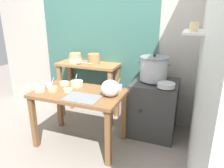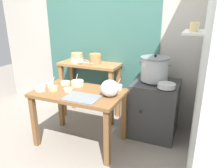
{
  "view_description": "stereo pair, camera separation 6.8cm",
  "coord_description": "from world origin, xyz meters",
  "px_view_note": "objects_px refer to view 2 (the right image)",
  "views": [
    {
      "loc": [
        1.26,
        -2.01,
        1.64
      ],
      "look_at": [
        0.4,
        0.25,
        0.82
      ],
      "focal_mm": 33.86,
      "sensor_mm": 36.0,
      "label": 1
    },
    {
      "loc": [
        1.33,
        -1.99,
        1.64
      ],
      "look_at": [
        0.4,
        0.25,
        0.82
      ],
      "focal_mm": 33.86,
      "sensor_mm": 36.0,
      "label": 2
    }
  ],
  "objects_px": {
    "prep_bowl_6": "(107,87)",
    "plastic_bag": "(110,88)",
    "prep_table": "(79,100)",
    "prep_bowl_5": "(50,84)",
    "clay_pot": "(95,59)",
    "prep_bowl_2": "(77,83)",
    "prep_bowl_7": "(68,90)",
    "prep_bowl_1": "(65,83)",
    "back_shelf_table": "(90,77)",
    "ladle": "(81,62)",
    "prep_bowl_4": "(118,87)",
    "serving_tray": "(82,98)",
    "prep_bowl_0": "(53,88)",
    "bowl_stack_enamel": "(77,58)",
    "steamer_pot": "(155,69)",
    "stove_block": "(155,108)",
    "prep_bowl_3": "(40,88)",
    "wide_pan": "(166,86)"
  },
  "relations": [
    {
      "from": "back_shelf_table",
      "to": "plastic_bag",
      "type": "bearing_deg",
      "value": -47.9
    },
    {
      "from": "prep_table",
      "to": "serving_tray",
      "type": "distance_m",
      "value": 0.25
    },
    {
      "from": "prep_bowl_4",
      "to": "prep_bowl_5",
      "type": "height_order",
      "value": "prep_bowl_4"
    },
    {
      "from": "prep_bowl_0",
      "to": "prep_bowl_7",
      "type": "xyz_separation_m",
      "value": [
        0.19,
        0.05,
        -0.01
      ]
    },
    {
      "from": "steamer_pot",
      "to": "prep_bowl_5",
      "type": "height_order",
      "value": "steamer_pot"
    },
    {
      "from": "prep_bowl_5",
      "to": "bowl_stack_enamel",
      "type": "bearing_deg",
      "value": 89.67
    },
    {
      "from": "plastic_bag",
      "to": "stove_block",
      "type": "bearing_deg",
      "value": 54.67
    },
    {
      "from": "steamer_pot",
      "to": "wide_pan",
      "type": "distance_m",
      "value": 0.34
    },
    {
      "from": "prep_table",
      "to": "prep_bowl_5",
      "type": "xyz_separation_m",
      "value": [
        -0.47,
        0.05,
        0.13
      ]
    },
    {
      "from": "prep_table",
      "to": "serving_tray",
      "type": "xyz_separation_m",
      "value": [
        0.14,
        -0.17,
        0.12
      ]
    },
    {
      "from": "ladle",
      "to": "serving_tray",
      "type": "height_order",
      "value": "ladle"
    },
    {
      "from": "serving_tray",
      "to": "prep_bowl_5",
      "type": "height_order",
      "value": "prep_bowl_5"
    },
    {
      "from": "clay_pot",
      "to": "prep_bowl_2",
      "type": "height_order",
      "value": "clay_pot"
    },
    {
      "from": "prep_bowl_6",
      "to": "stove_block",
      "type": "bearing_deg",
      "value": 35.76
    },
    {
      "from": "stove_block",
      "to": "clay_pot",
      "type": "distance_m",
      "value": 1.15
    },
    {
      "from": "ladle",
      "to": "prep_bowl_6",
      "type": "relative_size",
      "value": 2.42
    },
    {
      "from": "prep_bowl_7",
      "to": "clay_pot",
      "type": "bearing_deg",
      "value": 91.17
    },
    {
      "from": "clay_pot",
      "to": "prep_bowl_0",
      "type": "distance_m",
      "value": 0.87
    },
    {
      "from": "prep_bowl_2",
      "to": "plastic_bag",
      "type": "bearing_deg",
      "value": -18.01
    },
    {
      "from": "steamer_pot",
      "to": "prep_bowl_7",
      "type": "relative_size",
      "value": 4.0
    },
    {
      "from": "stove_block",
      "to": "bowl_stack_enamel",
      "type": "bearing_deg",
      "value": 173.74
    },
    {
      "from": "stove_block",
      "to": "prep_bowl_1",
      "type": "bearing_deg",
      "value": -159.21
    },
    {
      "from": "prep_table",
      "to": "prep_bowl_4",
      "type": "xyz_separation_m",
      "value": [
        0.42,
        0.25,
        0.14
      ]
    },
    {
      "from": "back_shelf_table",
      "to": "prep_bowl_5",
      "type": "distance_m",
      "value": 0.72
    },
    {
      "from": "prep_bowl_7",
      "to": "prep_bowl_1",
      "type": "bearing_deg",
      "value": 131.82
    },
    {
      "from": "prep_bowl_4",
      "to": "prep_bowl_5",
      "type": "bearing_deg",
      "value": -167.01
    },
    {
      "from": "prep_bowl_5",
      "to": "prep_bowl_2",
      "type": "bearing_deg",
      "value": 21.76
    },
    {
      "from": "steamer_pot",
      "to": "plastic_bag",
      "type": "bearing_deg",
      "value": -121.82
    },
    {
      "from": "prep_bowl_5",
      "to": "prep_bowl_7",
      "type": "bearing_deg",
      "value": -14.68
    },
    {
      "from": "prep_table",
      "to": "prep_bowl_5",
      "type": "bearing_deg",
      "value": 174.21
    },
    {
      "from": "serving_tray",
      "to": "prep_bowl_2",
      "type": "xyz_separation_m",
      "value": [
        -0.27,
        0.35,
        0.03
      ]
    },
    {
      "from": "serving_tray",
      "to": "prep_bowl_0",
      "type": "distance_m",
      "value": 0.47
    },
    {
      "from": "plastic_bag",
      "to": "prep_bowl_1",
      "type": "distance_m",
      "value": 0.74
    },
    {
      "from": "prep_bowl_5",
      "to": "prep_bowl_0",
      "type": "bearing_deg",
      "value": -41.74
    },
    {
      "from": "prep_bowl_7",
      "to": "ladle",
      "type": "bearing_deg",
      "value": 106.94
    },
    {
      "from": "prep_bowl_6",
      "to": "prep_bowl_7",
      "type": "bearing_deg",
      "value": -148.59
    },
    {
      "from": "bowl_stack_enamel",
      "to": "prep_bowl_4",
      "type": "xyz_separation_m",
      "value": [
        0.88,
        -0.49,
        -0.21
      ]
    },
    {
      "from": "prep_bowl_4",
      "to": "prep_bowl_3",
      "type": "bearing_deg",
      "value": -155.12
    },
    {
      "from": "bowl_stack_enamel",
      "to": "wide_pan",
      "type": "bearing_deg",
      "value": -13.85
    },
    {
      "from": "bowl_stack_enamel",
      "to": "prep_bowl_1",
      "type": "xyz_separation_m",
      "value": [
        0.15,
        -0.58,
        -0.22
      ]
    },
    {
      "from": "prep_bowl_4",
      "to": "ladle",
      "type": "bearing_deg",
      "value": 153.88
    },
    {
      "from": "ladle",
      "to": "prep_bowl_5",
      "type": "height_order",
      "value": "ladle"
    },
    {
      "from": "prep_bowl_2",
      "to": "prep_bowl_7",
      "type": "relative_size",
      "value": 1.51
    },
    {
      "from": "ladle",
      "to": "prep_bowl_3",
      "type": "distance_m",
      "value": 0.8
    },
    {
      "from": "prep_table",
      "to": "prep_bowl_3",
      "type": "distance_m",
      "value": 0.5
    },
    {
      "from": "prep_table",
      "to": "steamer_pot",
      "type": "distance_m",
      "value": 1.06
    },
    {
      "from": "prep_table",
      "to": "prep_bowl_1",
      "type": "bearing_deg",
      "value": 151.82
    },
    {
      "from": "prep_bowl_2",
      "to": "prep_bowl_6",
      "type": "bearing_deg",
      "value": 3.07
    },
    {
      "from": "bowl_stack_enamel",
      "to": "prep_bowl_7",
      "type": "xyz_separation_m",
      "value": [
        0.34,
        -0.79,
        -0.22
      ]
    },
    {
      "from": "prep_bowl_6",
      "to": "plastic_bag",
      "type": "bearing_deg",
      "value": -57.07
    }
  ]
}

